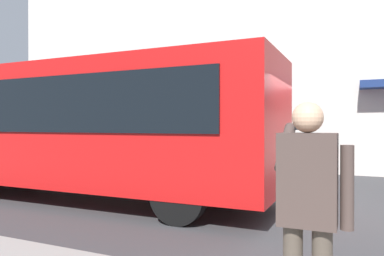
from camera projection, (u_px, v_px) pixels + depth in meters
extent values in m
plane|color=#38383A|center=(286.00, 214.00, 6.87)|extent=(60.00, 60.00, 0.00)
cube|color=beige|center=(320.00, 5.00, 13.02)|extent=(28.00, 0.80, 12.00)
cube|color=red|center=(84.00, 125.00, 8.39)|extent=(9.00, 2.50, 2.60)
cube|color=black|center=(40.00, 105.00, 7.24)|extent=(7.60, 0.06, 1.10)
cylinder|color=black|center=(29.00, 166.00, 10.64)|extent=(1.00, 0.28, 1.00)
cylinder|color=black|center=(222.00, 178.00, 8.16)|extent=(1.00, 0.28, 1.00)
cylinder|color=black|center=(178.00, 195.00, 6.15)|extent=(1.00, 0.28, 1.00)
cube|color=#473833|center=(307.00, 179.00, 2.58)|extent=(0.40, 0.24, 0.66)
sphere|color=#D8A884|center=(308.00, 118.00, 2.58)|extent=(0.22, 0.22, 0.22)
cylinder|color=#473833|center=(347.00, 187.00, 2.48)|extent=(0.09, 0.09, 0.58)
cylinder|color=#473833|center=(286.00, 147.00, 2.80)|extent=(0.09, 0.48, 0.37)
cube|color=black|center=(299.00, 121.00, 2.90)|extent=(0.07, 0.01, 0.14)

